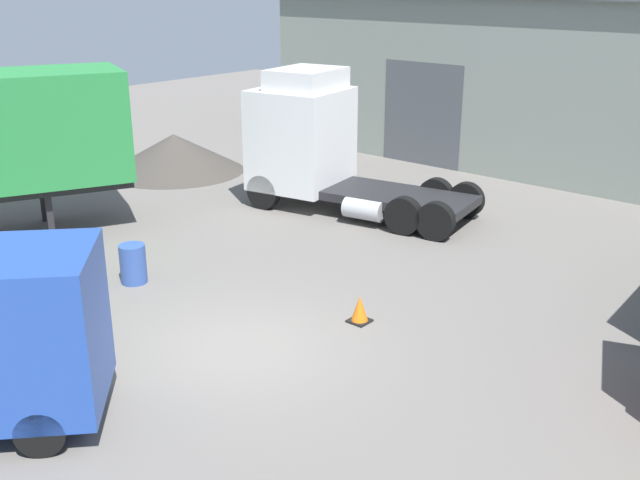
{
  "coord_description": "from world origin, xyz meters",
  "views": [
    {
      "loc": [
        9.13,
        -8.29,
        6.5
      ],
      "look_at": [
        0.17,
        2.07,
        1.6
      ],
      "focal_mm": 42.0,
      "sensor_mm": 36.0,
      "label": 1
    }
  ],
  "objects_px": {
    "traffic_cone": "(360,310)",
    "oil_drum": "(133,264)",
    "gravel_pile": "(174,153)",
    "tractor_unit_white": "(316,143)"
  },
  "relations": [
    {
      "from": "traffic_cone",
      "to": "oil_drum",
      "type": "bearing_deg",
      "value": -161.39
    },
    {
      "from": "oil_drum",
      "to": "traffic_cone",
      "type": "xyz_separation_m",
      "value": [
        5.03,
        1.69,
        -0.19
      ]
    },
    {
      "from": "oil_drum",
      "to": "gravel_pile",
      "type": "bearing_deg",
      "value": 136.0
    },
    {
      "from": "tractor_unit_white",
      "to": "gravel_pile",
      "type": "distance_m",
      "value": 6.45
    },
    {
      "from": "gravel_pile",
      "to": "traffic_cone",
      "type": "xyz_separation_m",
      "value": [
        12.2,
        -5.23,
        -0.4
      ]
    },
    {
      "from": "traffic_cone",
      "to": "tractor_unit_white",
      "type": "bearing_deg",
      "value": 137.31
    },
    {
      "from": "tractor_unit_white",
      "to": "traffic_cone",
      "type": "xyz_separation_m",
      "value": [
        5.87,
        -5.41,
        -1.61
      ]
    },
    {
      "from": "gravel_pile",
      "to": "traffic_cone",
      "type": "height_order",
      "value": "gravel_pile"
    },
    {
      "from": "tractor_unit_white",
      "to": "traffic_cone",
      "type": "height_order",
      "value": "tractor_unit_white"
    },
    {
      "from": "gravel_pile",
      "to": "oil_drum",
      "type": "xyz_separation_m",
      "value": [
        7.17,
        -6.92,
        -0.21
      ]
    }
  ]
}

